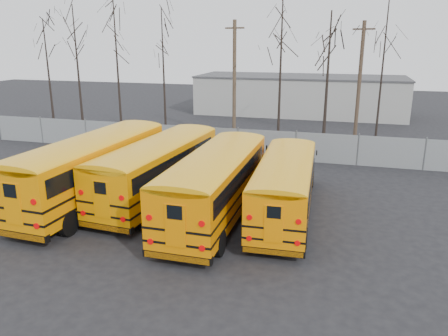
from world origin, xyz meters
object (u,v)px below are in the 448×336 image
(bus_b, at_px, (160,164))
(bus_d, at_px, (285,182))
(utility_pole_left, at_px, (234,80))
(bus_a, at_px, (94,163))
(bus_c, at_px, (217,179))
(utility_pole_right, at_px, (359,82))

(bus_b, distance_m, bus_d, 6.47)
(bus_b, relative_size, bus_d, 1.10)
(utility_pole_left, bearing_deg, bus_a, -84.93)
(bus_a, distance_m, bus_c, 6.46)
(utility_pole_right, bearing_deg, utility_pole_left, -159.96)
(bus_d, height_order, utility_pole_left, utility_pole_left)
(bus_c, xyz_separation_m, bus_d, (2.96, 0.95, -0.18))
(bus_c, height_order, bus_d, bus_c)
(bus_c, distance_m, bus_d, 3.11)
(bus_b, relative_size, utility_pole_left, 1.21)
(bus_b, xyz_separation_m, bus_c, (3.49, -1.57, 0.02))
(bus_a, distance_m, utility_pole_left, 16.65)
(bus_a, height_order, bus_c, bus_a)
(utility_pole_right, bearing_deg, bus_d, -87.58)
(bus_d, bearing_deg, utility_pole_right, 76.31)
(bus_a, height_order, utility_pole_right, utility_pole_right)
(bus_a, relative_size, bus_d, 1.19)
(bus_d, bearing_deg, bus_b, 171.72)
(bus_a, relative_size, bus_b, 1.08)
(bus_c, bearing_deg, bus_a, 177.43)
(bus_b, xyz_separation_m, utility_pole_left, (0.01, 14.87, 2.98))
(bus_c, relative_size, utility_pole_left, 1.21)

